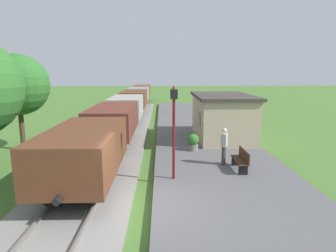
{
  "coord_description": "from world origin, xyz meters",
  "views": [
    {
      "loc": [
        0.5,
        -8.59,
        4.49
      ],
      "look_at": [
        0.86,
        6.12,
        1.65
      ],
      "focal_mm": 30.5,
      "sensor_mm": 36.0,
      "label": 1
    }
  ],
  "objects_px": {
    "person_waiting": "(224,145)",
    "potted_planter": "(193,142)",
    "station_hut": "(222,116)",
    "lamp_post_near": "(174,116)",
    "tree_trackside_far": "(18,85)",
    "freight_train": "(130,104)",
    "bench_near_hut": "(241,160)"
  },
  "relations": [
    {
      "from": "bench_near_hut",
      "to": "tree_trackside_far",
      "type": "height_order",
      "value": "tree_trackside_far"
    },
    {
      "from": "potted_planter",
      "to": "tree_trackside_far",
      "type": "height_order",
      "value": "tree_trackside_far"
    },
    {
      "from": "person_waiting",
      "to": "potted_planter",
      "type": "bearing_deg",
      "value": -38.41
    },
    {
      "from": "freight_train",
      "to": "lamp_post_near",
      "type": "relative_size",
      "value": 10.59
    },
    {
      "from": "station_hut",
      "to": "lamp_post_near",
      "type": "bearing_deg",
      "value": -115.81
    },
    {
      "from": "lamp_post_near",
      "to": "tree_trackside_far",
      "type": "relative_size",
      "value": 0.68
    },
    {
      "from": "lamp_post_near",
      "to": "tree_trackside_far",
      "type": "bearing_deg",
      "value": 147.57
    },
    {
      "from": "station_hut",
      "to": "person_waiting",
      "type": "height_order",
      "value": "station_hut"
    },
    {
      "from": "person_waiting",
      "to": "tree_trackside_far",
      "type": "distance_m",
      "value": 11.74
    },
    {
      "from": "tree_trackside_far",
      "to": "bench_near_hut",
      "type": "bearing_deg",
      "value": -21.27
    },
    {
      "from": "station_hut",
      "to": "bench_near_hut",
      "type": "relative_size",
      "value": 3.87
    },
    {
      "from": "freight_train",
      "to": "station_hut",
      "type": "relative_size",
      "value": 6.76
    },
    {
      "from": "lamp_post_near",
      "to": "freight_train",
      "type": "bearing_deg",
      "value": 101.88
    },
    {
      "from": "bench_near_hut",
      "to": "tree_trackside_far",
      "type": "distance_m",
      "value": 12.65
    },
    {
      "from": "station_hut",
      "to": "person_waiting",
      "type": "relative_size",
      "value": 3.39
    },
    {
      "from": "freight_train",
      "to": "tree_trackside_far",
      "type": "distance_m",
      "value": 12.1
    },
    {
      "from": "freight_train",
      "to": "lamp_post_near",
      "type": "distance_m",
      "value": 16.52
    },
    {
      "from": "station_hut",
      "to": "person_waiting",
      "type": "distance_m",
      "value": 5.48
    },
    {
      "from": "freight_train",
      "to": "lamp_post_near",
      "type": "xyz_separation_m",
      "value": [
        3.39,
        -16.11,
        1.41
      ]
    },
    {
      "from": "freight_train",
      "to": "potted_planter",
      "type": "height_order",
      "value": "freight_train"
    },
    {
      "from": "potted_planter",
      "to": "person_waiting",
      "type": "bearing_deg",
      "value": -64.68
    },
    {
      "from": "station_hut",
      "to": "tree_trackside_far",
      "type": "height_order",
      "value": "tree_trackside_far"
    },
    {
      "from": "tree_trackside_far",
      "to": "lamp_post_near",
      "type": "bearing_deg",
      "value": -32.43
    },
    {
      "from": "station_hut",
      "to": "bench_near_hut",
      "type": "xyz_separation_m",
      "value": [
        -0.44,
        -6.12,
        -0.93
      ]
    },
    {
      "from": "lamp_post_near",
      "to": "tree_trackside_far",
      "type": "distance_m",
      "value": 10.09
    },
    {
      "from": "freight_train",
      "to": "station_hut",
      "type": "distance_m",
      "value": 11.33
    },
    {
      "from": "tree_trackside_far",
      "to": "station_hut",
      "type": "bearing_deg",
      "value": 7.97
    },
    {
      "from": "freight_train",
      "to": "lamp_post_near",
      "type": "height_order",
      "value": "lamp_post_near"
    },
    {
      "from": "bench_near_hut",
      "to": "freight_train",
      "type": "bearing_deg",
      "value": 112.74
    },
    {
      "from": "freight_train",
      "to": "tree_trackside_far",
      "type": "bearing_deg",
      "value": -115.38
    },
    {
      "from": "freight_train",
      "to": "bench_near_hut",
      "type": "relative_size",
      "value": 26.13
    },
    {
      "from": "freight_train",
      "to": "tree_trackside_far",
      "type": "height_order",
      "value": "tree_trackside_far"
    }
  ]
}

